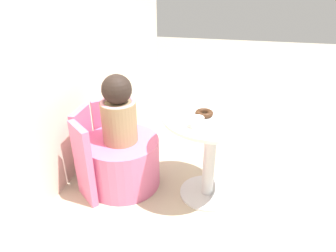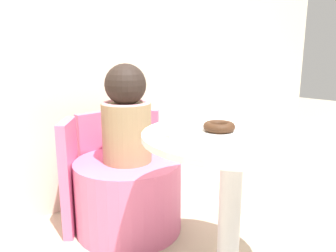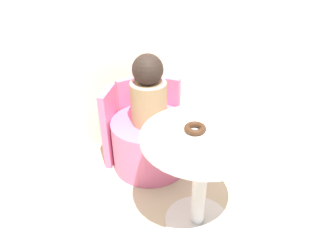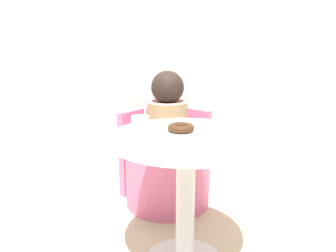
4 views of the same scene
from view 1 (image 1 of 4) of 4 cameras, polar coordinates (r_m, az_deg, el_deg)
name	(u,v)px [view 1 (image 1 of 4)]	position (r m, az deg, el deg)	size (l,w,h in m)	color
ground_plane	(202,191)	(2.45, 6.48, -12.28)	(12.00, 12.00, 0.00)	#B7A88E
back_wall	(45,30)	(2.29, -22.31, 16.49)	(6.00, 0.06, 2.40)	beige
round_table	(211,140)	(2.16, 8.12, -2.72)	(0.70, 0.70, 0.68)	silver
tub_chair	(123,162)	(2.44, -8.61, -6.79)	(0.59, 0.59, 0.40)	#DB6693
booth_backrest	(93,147)	(2.47, -14.11, -3.83)	(0.69, 0.25, 0.63)	#DB6693
child_figure	(119,111)	(2.22, -9.41, 2.78)	(0.26, 0.26, 0.52)	#937A56
donut	(204,113)	(2.05, 6.91, 2.45)	(0.12, 0.12, 0.04)	#3D2314
cup	(197,122)	(1.88, 5.64, 0.68)	(0.08, 0.08, 0.07)	white
paper_napkin	(235,121)	(2.02, 12.72, 1.02)	(0.18, 0.18, 0.01)	silver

